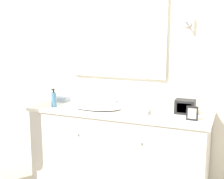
{
  "coord_description": "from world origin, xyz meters",
  "views": [
    {
      "loc": [
        1.06,
        -2.52,
        1.62
      ],
      "look_at": [
        -0.07,
        0.31,
        1.04
      ],
      "focal_mm": 50.0,
      "sensor_mm": 36.0,
      "label": 1
    }
  ],
  "objects_px": {
    "appliance_box": "(185,107)",
    "picture_frame": "(192,113)",
    "soap_bottle": "(54,99)",
    "sink_basin": "(96,106)"
  },
  "relations": [
    {
      "from": "appliance_box",
      "to": "picture_frame",
      "type": "height_order",
      "value": "appliance_box"
    },
    {
      "from": "sink_basin",
      "to": "picture_frame",
      "type": "xyz_separation_m",
      "value": [
        0.97,
        -0.1,
        0.05
      ]
    },
    {
      "from": "soap_bottle",
      "to": "appliance_box",
      "type": "relative_size",
      "value": 1.05
    },
    {
      "from": "sink_basin",
      "to": "appliance_box",
      "type": "xyz_separation_m",
      "value": [
        0.88,
        0.12,
        0.05
      ]
    },
    {
      "from": "appliance_box",
      "to": "picture_frame",
      "type": "bearing_deg",
      "value": -66.18
    },
    {
      "from": "soap_bottle",
      "to": "appliance_box",
      "type": "distance_m",
      "value": 1.32
    },
    {
      "from": "sink_basin",
      "to": "picture_frame",
      "type": "height_order",
      "value": "sink_basin"
    },
    {
      "from": "picture_frame",
      "to": "soap_bottle",
      "type": "bearing_deg",
      "value": -178.83
    },
    {
      "from": "soap_bottle",
      "to": "sink_basin",
      "type": "bearing_deg",
      "value": 16.52
    },
    {
      "from": "appliance_box",
      "to": "picture_frame",
      "type": "xyz_separation_m",
      "value": [
        0.1,
        -0.22,
        -0.0
      ]
    }
  ]
}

